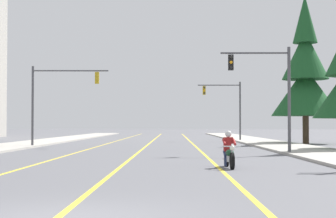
% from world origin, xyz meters
% --- Properties ---
extents(lane_stripe_center, '(0.16, 100.00, 0.01)m').
position_xyz_m(lane_stripe_center, '(-0.17, 45.00, 0.00)').
color(lane_stripe_center, yellow).
rests_on(lane_stripe_center, ground).
extents(lane_stripe_left, '(0.16, 100.00, 0.01)m').
position_xyz_m(lane_stripe_left, '(-3.91, 45.00, 0.00)').
color(lane_stripe_left, yellow).
rests_on(lane_stripe_left, ground).
extents(lane_stripe_right, '(0.16, 100.00, 0.01)m').
position_xyz_m(lane_stripe_right, '(3.75, 45.00, 0.00)').
color(lane_stripe_right, yellow).
rests_on(lane_stripe_right, ground).
extents(sidewalk_kerb_right, '(4.40, 110.00, 0.14)m').
position_xyz_m(sidewalk_kerb_right, '(10.45, 40.00, 0.07)').
color(sidewalk_kerb_right, '#ADA89E').
rests_on(sidewalk_kerb_right, ground).
extents(sidewalk_kerb_left, '(4.40, 110.00, 0.14)m').
position_xyz_m(sidewalk_kerb_left, '(-10.45, 40.00, 0.07)').
color(sidewalk_kerb_left, '#ADA89E').
rests_on(sidewalk_kerb_left, ground).
extents(motorcycle_with_rider, '(0.70, 2.19, 1.46)m').
position_xyz_m(motorcycle_with_rider, '(4.16, 11.76, 0.59)').
color(motorcycle_with_rider, black).
rests_on(motorcycle_with_rider, ground).
extents(traffic_signal_near_right, '(4.04, 0.37, 6.20)m').
position_xyz_m(traffic_signal_near_right, '(7.54, 21.80, 4.04)').
color(traffic_signal_near_right, '#47474C').
rests_on(traffic_signal_near_right, ground).
extents(traffic_signal_near_left, '(5.88, 0.41, 6.20)m').
position_xyz_m(traffic_signal_near_left, '(-7.06, 32.14, 4.16)').
color(traffic_signal_near_left, '#47474C').
rests_on(traffic_signal_near_left, ground).
extents(traffic_signal_mid_right, '(4.51, 0.39, 6.20)m').
position_xyz_m(traffic_signal_mid_right, '(7.74, 47.59, 4.07)').
color(traffic_signal_mid_right, '#47474C').
rests_on(traffic_signal_mid_right, ground).
extents(conifer_tree_right_verge_far, '(6.13, 6.13, 13.49)m').
position_xyz_m(conifer_tree_right_verge_far, '(13.92, 39.66, 6.18)').
color(conifer_tree_right_verge_far, '#4C3828').
rests_on(conifer_tree_right_verge_far, ground).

